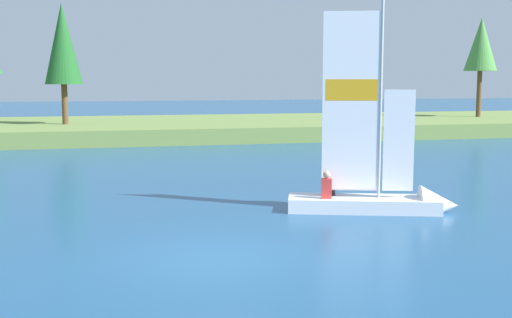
# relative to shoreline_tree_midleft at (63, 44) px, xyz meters

# --- Properties ---
(ground_plane) EXTENTS (200.00, 200.00, 0.00)m
(ground_plane) POSITION_rel_shoreline_tree_midleft_xyz_m (4.50, -28.57, -5.81)
(ground_plane) COLOR navy
(shore_bank) EXTENTS (80.00, 14.76, 0.92)m
(shore_bank) POSITION_rel_shoreline_tree_midleft_xyz_m (4.50, 1.48, -5.35)
(shore_bank) COLOR olive
(shore_bank) RESTS_ON ground
(shoreline_tree_midleft) EXTENTS (2.27, 2.27, 7.41)m
(shoreline_tree_midleft) POSITION_rel_shoreline_tree_midleft_xyz_m (0.00, 0.00, 0.00)
(shoreline_tree_midleft) COLOR brown
(shoreline_tree_midleft) RESTS_ON shore_bank
(shoreline_tree_centre) EXTENTS (2.37, 2.37, 7.28)m
(shoreline_tree_centre) POSITION_rel_shoreline_tree_midleft_xyz_m (29.49, 1.13, 0.38)
(shoreline_tree_centre) COLOR brown
(shoreline_tree_centre) RESTS_ON shore_bank
(sailboat) EXTENTS (4.83, 2.58, 6.35)m
(sailboat) POSITION_rel_shoreline_tree_midleft_xyz_m (9.99, -24.97, -5.34)
(sailboat) COLOR white
(sailboat) RESTS_ON ground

